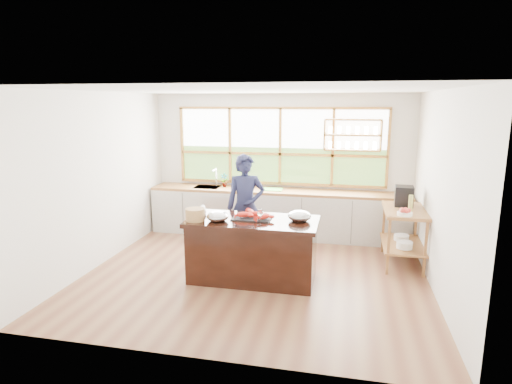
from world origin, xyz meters
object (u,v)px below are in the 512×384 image
(cook, at_px, (246,207))
(espresso_machine, at_px, (404,196))
(island, at_px, (253,249))
(wicker_basket, at_px, (195,215))

(cook, distance_m, espresso_machine, 2.55)
(island, height_order, cook, cook)
(wicker_basket, bearing_deg, espresso_machine, 27.38)
(island, xyz_separation_m, cook, (-0.31, 0.86, 0.41))
(espresso_machine, height_order, wicker_basket, espresso_machine)
(island, height_order, espresso_machine, espresso_machine)
(island, xyz_separation_m, wicker_basket, (-0.78, -0.22, 0.53))
(cook, bearing_deg, wicker_basket, -130.57)
(island, xyz_separation_m, espresso_machine, (2.19, 1.32, 0.61))
(island, bearing_deg, wicker_basket, -164.19)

